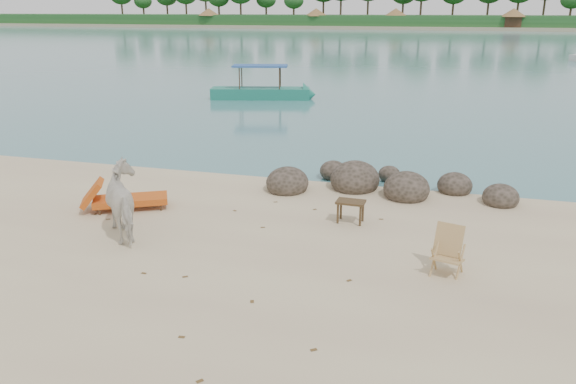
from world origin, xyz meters
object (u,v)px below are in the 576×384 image
at_px(boulders, 375,184).
at_px(side_table, 350,213).
at_px(boat_near, 260,71).
at_px(cow, 127,202).
at_px(deck_chair, 448,254).
at_px(lounge_chair, 130,197).

distance_m(boulders, side_table, 2.52).
bearing_deg(boat_near, cow, -93.82).
distance_m(deck_chair, boat_near, 21.92).
bearing_deg(lounge_chair, boat_near, 70.13).
bearing_deg(boulders, lounge_chair, -151.17).
bearing_deg(side_table, deck_chair, -42.18).
bearing_deg(boulders, side_table, -95.31).
bearing_deg(boulders, boat_near, 118.82).
xyz_separation_m(side_table, deck_chair, (2.13, -2.11, 0.18)).
xyz_separation_m(lounge_chair, boat_near, (-2.66, 17.86, 1.13)).
bearing_deg(side_table, boulders, 87.21).
bearing_deg(side_table, boat_near, 117.08).
bearing_deg(lounge_chair, side_table, -22.65).
xyz_separation_m(lounge_chair, deck_chair, (7.40, -1.59, 0.11)).
relative_size(cow, side_table, 2.84).
height_order(deck_chair, boat_near, boat_near).
bearing_deg(deck_chair, lounge_chair, -175.98).
relative_size(side_table, boat_near, 0.11).
relative_size(cow, lounge_chair, 0.83).
distance_m(lounge_chair, deck_chair, 7.57).
xyz_separation_m(deck_chair, boat_near, (-10.06, 19.45, 1.02)).
height_order(boulders, cow, cow).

